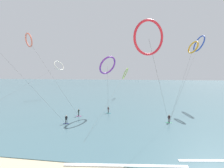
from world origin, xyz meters
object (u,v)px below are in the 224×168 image
object	(u,v)px
surfer_teal	(108,110)
surfer_emerald	(169,119)
kite_lime	(125,74)
kite_violet	(108,65)
kite_coral	(29,40)
kite_cobalt	(199,44)
surfer_magenta	(79,113)
surfer_navy	(66,120)
kite_amber	(193,47)
kite_ivory	(59,66)
kite_crimson	(149,38)

from	to	relation	value
surfer_teal	surfer_emerald	distance (m)	14.94
kite_lime	kite_violet	bearing A→B (deg)	0.56
kite_coral	kite_cobalt	xyz separation A→B (m)	(51.42, 12.63, -0.21)
surfer_magenta	surfer_navy	size ratio (longest dim) A/B	1.00
surfer_teal	kite_coral	distance (m)	31.47
surfer_emerald	surfer_navy	size ratio (longest dim) A/B	1.00
surfer_magenta	kite_lime	world-z (taller)	kite_lime
kite_amber	kite_ivory	distance (m)	49.74
surfer_navy	kite_coral	xyz separation A→B (m)	(-17.69, 14.71, 19.00)
surfer_emerald	kite_crimson	bearing A→B (deg)	110.83
kite_coral	surfer_magenta	bearing A→B (deg)	-171.74
kite_violet	kite_coral	world-z (taller)	kite_coral
kite_violet	kite_ivory	distance (m)	33.91
kite_coral	surfer_emerald	bearing A→B (deg)	-161.94
kite_coral	kite_lime	bearing A→B (deg)	-103.08
kite_crimson	surfer_teal	bearing A→B (deg)	-96.85
surfer_magenta	surfer_navy	bearing A→B (deg)	172.04
surfer_emerald	kite_ivory	xyz separation A→B (m)	(-38.37, 30.24, 12.20)
surfer_emerald	kite_crimson	distance (m)	19.12
surfer_navy	kite_ivory	bearing A→B (deg)	-104.59
kite_ivory	kite_cobalt	world-z (taller)	kite_cobalt
surfer_magenta	kite_cobalt	xyz separation A→B (m)	(33.22, 21.47, 18.78)
kite_amber	kite_cobalt	size ratio (longest dim) A/B	0.72
kite_coral	surfer_teal	bearing A→B (deg)	-157.28
surfer_magenta	surfer_emerald	distance (m)	20.17
surfer_magenta	kite_ivory	size ratio (longest dim) A/B	0.04
surfer_magenta	kite_coral	distance (m)	27.75
surfer_emerald	kite_cobalt	distance (m)	32.96
kite_violet	kite_coral	bearing A→B (deg)	-64.30
surfer_emerald	surfer_magenta	bearing A→B (deg)	37.99
surfer_navy	kite_violet	world-z (taller)	kite_violet
kite_amber	surfer_emerald	bearing A→B (deg)	-51.64
kite_lime	kite_ivory	bearing A→B (deg)	-73.02
surfer_magenta	kite_ivory	distance (m)	35.65
surfer_teal	surfer_magenta	bearing A→B (deg)	-53.92
surfer_teal	kite_ivory	bearing A→B (deg)	-129.42
surfer_emerald	kite_coral	xyz separation A→B (m)	(-38.26, 11.03, 19.00)
kite_ivory	kite_coral	bearing A→B (deg)	-158.54
surfer_magenta	kite_crimson	world-z (taller)	kite_crimson
kite_cobalt	kite_crimson	bearing A→B (deg)	-38.25
surfer_teal	kite_crimson	distance (m)	24.34
surfer_emerald	kite_cobalt	xyz separation A→B (m)	(13.16, 23.67, 18.78)
kite_crimson	surfer_magenta	bearing A→B (deg)	-75.51
kite_coral	kite_cobalt	distance (m)	52.95
kite_ivory	kite_coral	xyz separation A→B (m)	(0.11, -19.21, 6.79)
kite_crimson	kite_ivory	bearing A→B (deg)	-84.20
kite_coral	kite_amber	bearing A→B (deg)	-139.84
kite_violet	kite_ivory	size ratio (longest dim) A/B	0.32
surfer_emerald	kite_lime	distance (m)	38.63
kite_ivory	kite_coral	world-z (taller)	kite_coral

